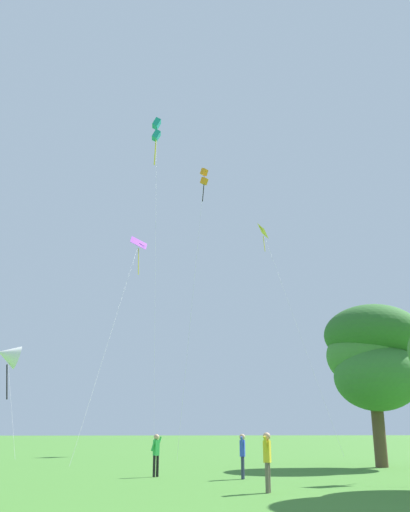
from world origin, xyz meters
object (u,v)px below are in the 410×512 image
object	(u,v)px
kite_white_distant	(8,355)
kite_yellow_diamond	(266,241)
kite_teal_box	(156,131)
person_near_tree	(242,452)
person_far_back	(156,451)
kite_purple_streamer	(137,253)
person_child_small	(267,456)
kite_orange_box	(204,179)
tree_left_oak	(372,354)

from	to	relation	value
kite_white_distant	kite_yellow_diamond	bearing A→B (deg)	2.78
kite_teal_box	person_near_tree	distance (m)	34.19
person_near_tree	person_far_back	size ratio (longest dim) A/B	1.01
kite_purple_streamer	kite_teal_box	bearing A→B (deg)	63.11
kite_white_distant	person_child_small	size ratio (longest dim) A/B	6.07
kite_purple_streamer	person_child_small	bearing A→B (deg)	-79.41
kite_yellow_diamond	kite_orange_box	distance (m)	9.54
kite_white_distant	person_child_small	bearing A→B (deg)	-63.89
kite_white_distant	person_near_tree	world-z (taller)	kite_white_distant
kite_white_distant	person_far_back	size ratio (longest dim) A/B	6.40
kite_orange_box	person_far_back	size ratio (longest dim) A/B	14.20
kite_teal_box	kite_purple_streamer	bearing A→B (deg)	-116.89
kite_white_distant	tree_left_oak	world-z (taller)	kite_white_distant
kite_white_distant	person_child_small	distance (m)	34.27
kite_yellow_diamond	kite_orange_box	world-z (taller)	kite_orange_box
kite_yellow_diamond	kite_orange_box	size ratio (longest dim) A/B	0.90
kite_white_distant	person_far_back	distance (m)	27.50
kite_yellow_diamond	tree_left_oak	world-z (taller)	kite_yellow_diamond
kite_purple_streamer	kite_orange_box	bearing A→B (deg)	7.68
kite_purple_streamer	tree_left_oak	size ratio (longest dim) A/B	2.02
person_near_tree	kite_purple_streamer	bearing A→B (deg)	103.40
person_child_small	person_far_back	xyz separation A→B (m)	(-3.13, 6.21, -0.05)
person_child_small	kite_yellow_diamond	bearing A→B (deg)	76.93
kite_yellow_diamond	kite_teal_box	world-z (taller)	kite_teal_box
person_child_small	tree_left_oak	xyz separation A→B (m)	(8.12, 10.97, 4.52)
kite_orange_box	kite_teal_box	world-z (taller)	kite_teal_box
person_far_back	person_near_tree	bearing A→B (deg)	-23.23
person_far_back	person_child_small	bearing A→B (deg)	-63.23
kite_teal_box	kite_white_distant	distance (m)	22.78
person_near_tree	tree_left_oak	xyz separation A→B (m)	(8.03, 6.15, 4.56)
kite_yellow_diamond	kite_white_distant	xyz separation A→B (m)	(-22.06, -1.07, -11.06)
kite_teal_box	person_child_small	bearing A→B (deg)	-83.02
person_child_small	kite_orange_box	bearing A→B (deg)	88.25
kite_white_distant	person_far_back	xyz separation A→B (m)	(11.67, -23.99, -6.67)
person_far_back	kite_purple_streamer	bearing A→B (deg)	94.45
kite_orange_box	kite_purple_streamer	bearing A→B (deg)	-172.32
person_child_small	kite_teal_box	bearing A→B (deg)	96.98
kite_white_distant	tree_left_oak	distance (m)	29.99
kite_yellow_diamond	tree_left_oak	size ratio (longest dim) A/B	2.50
kite_white_distant	person_far_back	world-z (taller)	kite_white_distant
kite_orange_box	kite_white_distant	distance (m)	21.64
kite_white_distant	person_child_small	xyz separation A→B (m)	(14.80, -30.20, -6.61)
person_near_tree	tree_left_oak	size ratio (longest dim) A/B	0.20
kite_yellow_diamond	person_far_back	size ratio (longest dim) A/B	12.78
kite_white_distant	kite_orange_box	bearing A→B (deg)	-18.52
kite_yellow_diamond	person_child_small	xyz separation A→B (m)	(-7.26, -31.27, -17.68)
kite_purple_streamer	tree_left_oak	xyz separation A→B (m)	(12.66, -13.29, -9.29)
person_near_tree	person_child_small	bearing A→B (deg)	-91.11
tree_left_oak	kite_orange_box	bearing A→B (deg)	117.71
kite_purple_streamer	person_far_back	distance (m)	22.81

